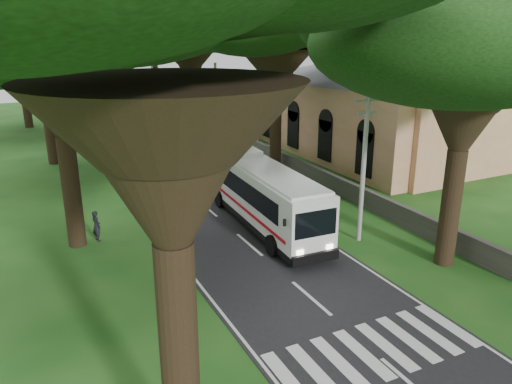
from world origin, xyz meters
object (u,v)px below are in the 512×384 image
Objects in this scene: distant_car_b at (85,117)px; distant_car_c at (105,103)px; church at (367,98)px; pedestrian at (96,226)px; pole_far at (153,85)px; pole_mid at (216,109)px; coach_bus at (262,193)px; pole_near at (364,164)px.

distant_car_b is 11.53m from distant_car_c.
church is 14.32× the size of pedestrian.
pole_far is at bearing 4.04° from distant_car_b.
pole_mid is 16.26m from coach_bus.
church is at bearing -19.81° from pole_mid.
church is 13.16m from pole_mid.
pole_near reaches higher than distant_car_b.
church reaches higher than distant_car_b.
distant_car_c is at bearing 106.42° from pole_far.
pole_mid is at bearing -53.22° from distant_car_b.
distant_car_c is at bearing 92.63° from coach_bus.
pole_near reaches higher than coach_bus.
pole_mid is 23.45m from distant_car_b.
pole_mid is (0.00, 20.00, 0.00)m from pole_near.
church is 19.88m from pole_near.
distant_car_b is at bearing -24.79° from pedestrian.
coach_bus is at bearing 80.41° from distant_car_c.
pedestrian is at bearing 153.96° from pole_near.
church is 3.00× the size of pole_mid.
pole_near reaches higher than distant_car_c.
church is at bearing -35.53° from distant_car_b.
pole_near is at bearing -90.00° from pole_mid.
coach_bus is 2.51× the size of distant_car_c.
pole_near is at bearing -133.62° from pedestrian.
pole_far is 35.94m from coach_bus.
distant_car_b is 2.52× the size of pedestrian.
church reaches higher than pedestrian.
pole_mid is at bearing 160.19° from church.
pole_far is 1.89× the size of distant_car_b.
pole_mid is at bearing -59.47° from pedestrian.
distant_car_c is at bearing 94.01° from pole_near.
distant_car_b is at bearing 167.34° from pole_far.
pole_near is 1.00× the size of pole_mid.
distant_car_c is (-3.68, 12.49, -3.46)m from pole_far.
distant_car_b is (-20.33, 26.24, -4.18)m from church.
pedestrian is (-4.51, -35.70, 0.11)m from distant_car_b.
pole_mid is 1.00× the size of pole_far.
distant_car_c is (-16.04, 36.95, -4.19)m from church.
pole_far reaches higher than coach_bus.
coach_bus is 37.75m from distant_car_b.
pole_far is 4.77× the size of pedestrian.
church is at bearing 51.50° from pole_near.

